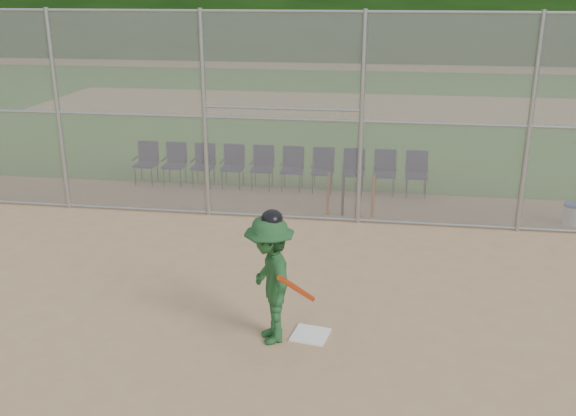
# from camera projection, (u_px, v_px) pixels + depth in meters

# --- Properties ---
(ground) EXTENTS (100.00, 100.00, 0.00)m
(ground) POSITION_uv_depth(u_px,v_px,m) (258.00, 356.00, 8.00)
(ground) COLOR tan
(ground) RESTS_ON ground
(grass_strip) EXTENTS (100.00, 100.00, 0.00)m
(grass_strip) POSITION_uv_depth(u_px,v_px,m) (348.00, 106.00, 24.82)
(grass_strip) COLOR #2B5F1C
(grass_strip) RESTS_ON ground
(dirt_patch_far) EXTENTS (24.00, 24.00, 0.00)m
(dirt_patch_far) POSITION_uv_depth(u_px,v_px,m) (348.00, 106.00, 24.82)
(dirt_patch_far) COLOR tan
(dirt_patch_far) RESTS_ON ground
(backstop_fence) EXTENTS (16.09, 0.09, 4.00)m
(backstop_fence) POSITION_uv_depth(u_px,v_px,m) (308.00, 116.00, 12.00)
(backstop_fence) COLOR gray
(backstop_fence) RESTS_ON ground
(home_plate) EXTENTS (0.53, 0.53, 0.02)m
(home_plate) POSITION_uv_depth(u_px,v_px,m) (310.00, 335.00, 8.47)
(home_plate) COLOR white
(home_plate) RESTS_ON ground
(batter_at_plate) EXTENTS (1.11, 1.35, 1.79)m
(batter_at_plate) POSITION_uv_depth(u_px,v_px,m) (270.00, 279.00, 8.10)
(batter_at_plate) COLOR #1F4E25
(batter_at_plate) RESTS_ON ground
(water_cooler) EXTENTS (0.33, 0.33, 0.42)m
(water_cooler) POSITION_uv_depth(u_px,v_px,m) (571.00, 214.00, 12.37)
(water_cooler) COLOR white
(water_cooler) RESTS_ON ground
(spare_bats) EXTENTS (0.96, 0.33, 0.84)m
(spare_bats) POSITION_uv_depth(u_px,v_px,m) (351.00, 195.00, 12.86)
(spare_bats) COLOR #D84C14
(spare_bats) RESTS_ON ground
(chair_0) EXTENTS (0.54, 0.52, 0.96)m
(chair_0) POSITION_uv_depth(u_px,v_px,m) (146.00, 163.00, 14.87)
(chair_0) COLOR #10123B
(chair_0) RESTS_ON ground
(chair_1) EXTENTS (0.54, 0.52, 0.96)m
(chair_1) POSITION_uv_depth(u_px,v_px,m) (174.00, 165.00, 14.78)
(chair_1) COLOR #10123B
(chair_1) RESTS_ON ground
(chair_2) EXTENTS (0.54, 0.52, 0.96)m
(chair_2) POSITION_uv_depth(u_px,v_px,m) (203.00, 166.00, 14.68)
(chair_2) COLOR #10123B
(chair_2) RESTS_ON ground
(chair_3) EXTENTS (0.54, 0.52, 0.96)m
(chair_3) POSITION_uv_depth(u_px,v_px,m) (232.00, 167.00, 14.58)
(chair_3) COLOR #10123B
(chair_3) RESTS_ON ground
(chair_4) EXTENTS (0.54, 0.52, 0.96)m
(chair_4) POSITION_uv_depth(u_px,v_px,m) (262.00, 168.00, 14.49)
(chair_4) COLOR #10123B
(chair_4) RESTS_ON ground
(chair_5) EXTENTS (0.54, 0.52, 0.96)m
(chair_5) POSITION_uv_depth(u_px,v_px,m) (292.00, 169.00, 14.39)
(chair_5) COLOR #10123B
(chair_5) RESTS_ON ground
(chair_6) EXTENTS (0.54, 0.52, 0.96)m
(chair_6) POSITION_uv_depth(u_px,v_px,m) (323.00, 171.00, 14.29)
(chair_6) COLOR #10123B
(chair_6) RESTS_ON ground
(chair_7) EXTENTS (0.54, 0.52, 0.96)m
(chair_7) POSITION_uv_depth(u_px,v_px,m) (353.00, 172.00, 14.20)
(chair_7) COLOR #10123B
(chair_7) RESTS_ON ground
(chair_8) EXTENTS (0.54, 0.52, 0.96)m
(chair_8) POSITION_uv_depth(u_px,v_px,m) (385.00, 173.00, 14.10)
(chair_8) COLOR #10123B
(chair_8) RESTS_ON ground
(chair_9) EXTENTS (0.54, 0.52, 0.96)m
(chair_9) POSITION_uv_depth(u_px,v_px,m) (416.00, 174.00, 14.00)
(chair_9) COLOR #10123B
(chair_9) RESTS_ON ground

